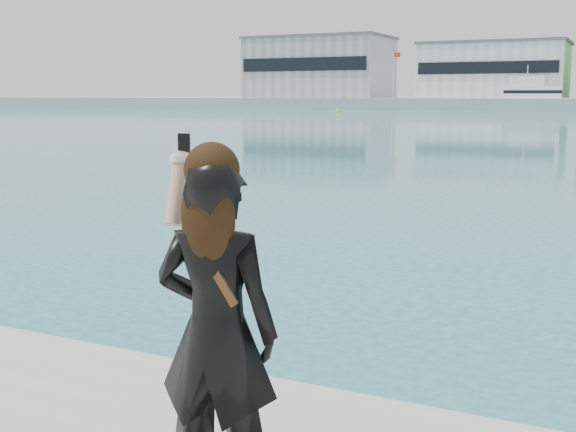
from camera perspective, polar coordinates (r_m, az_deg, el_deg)
name	(u,v)px	position (r m, az deg, el deg)	size (l,w,h in m)	color
warehouse_grey_left	(320,67)	(142.46, 2.53, 11.65)	(26.52, 16.36, 11.50)	gray
warehouse_white	(494,70)	(132.91, 15.97, 11.02)	(24.48, 15.35, 9.50)	silver
flagpole_left	(394,72)	(129.91, 8.36, 11.23)	(1.28, 0.16, 8.00)	silver
motor_yacht	(535,98)	(121.36, 18.91, 8.81)	(15.79, 6.44, 7.15)	white
buoy_far	(338,112)	(107.80, 3.97, 8.19)	(0.50, 0.50, 0.50)	yellow
woman	(216,321)	(3.10, -5.72, -8.28)	(0.59, 0.43, 1.58)	black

